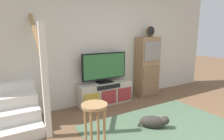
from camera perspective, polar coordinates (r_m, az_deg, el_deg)
back_wall at (r=4.52m, az=-0.44°, el=7.73°), size 6.40×0.12×2.70m
area_rug at (r=3.45m, az=15.94°, el=-17.30°), size 2.60×1.80×0.01m
media_console at (r=4.36m, az=-2.09°, el=-7.13°), size 1.27×0.38×0.51m
television at (r=4.22m, az=-2.31°, el=0.97°), size 1.09×0.22×0.68m
side_cabinet at (r=4.94m, az=10.71°, el=0.99°), size 0.58×0.38×1.53m
desk_clock at (r=4.88m, az=11.70°, el=11.47°), size 0.24×0.08×0.27m
staircase at (r=3.87m, az=-28.71°, el=-9.23°), size 1.00×1.36×2.20m
bar_stool_near at (r=2.51m, az=-5.33°, el=-14.45°), size 0.34×0.34×0.74m
dog at (r=3.44m, az=12.77°, el=-15.20°), size 0.47×0.43×0.23m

